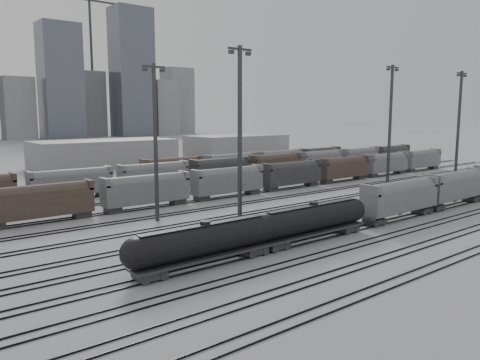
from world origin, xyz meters
TOP-DOWN VIEW (x-y plane):
  - ground at (0.00, 0.00)m, footprint 900.00×900.00m
  - tracks at (0.00, 17.50)m, footprint 220.00×71.50m
  - tank_car_a at (-18.44, 1.00)m, footprint 18.58×3.10m
  - tank_car_b at (-2.21, 1.00)m, footprint 18.75×3.12m
  - hopper_car_a at (16.77, 1.00)m, footprint 15.72×3.12m
  - hopper_car_b at (33.27, 1.00)m, footprint 16.08×3.19m
  - light_mast_b at (-12.18, 22.62)m, footprint 3.63×0.58m
  - light_mast_c at (-3.66, 13.80)m, footprint 3.99×0.64m
  - light_mast_d at (47.89, 23.99)m, footprint 4.23×0.68m
  - light_mast_e at (61.52, 15.10)m, footprint 4.04×0.65m
  - bg_string_near at (8.00, 32.00)m, footprint 151.00×3.00m
  - bg_string_mid at (18.00, 48.00)m, footprint 151.00×3.00m
  - bg_string_far at (35.50, 56.00)m, footprint 66.00×3.00m
  - warehouse_mid at (10.00, 95.00)m, footprint 40.00×18.00m
  - warehouse_right at (60.00, 95.00)m, footprint 35.00×18.00m
  - crane_right at (91.26, 305.00)m, footprint 42.00×1.80m

SIDE VIEW (x-z plane):
  - ground at x=0.00m, z-range 0.00..0.00m
  - tracks at x=0.00m, z-range 0.00..0.16m
  - tank_car_a at x=-18.44m, z-range 0.36..4.95m
  - tank_car_b at x=-2.21m, z-range 0.36..5.00m
  - bg_string_far at x=35.50m, z-range 0.00..5.60m
  - bg_string_near at x=8.00m, z-range 0.00..5.60m
  - bg_string_mid at x=18.00m, z-range 0.00..5.60m
  - hopper_car_a at x=16.77m, z-range 0.66..6.29m
  - hopper_car_b at x=33.27m, z-range 0.68..6.43m
  - warehouse_mid at x=10.00m, z-range 0.00..8.00m
  - warehouse_right at x=60.00m, z-range 0.00..8.00m
  - light_mast_b at x=-12.18m, z-range 0.69..23.36m
  - light_mast_c at x=-3.66m, z-range 0.76..25.67m
  - light_mast_e at x=61.52m, z-range 0.77..26.01m
  - light_mast_d at x=47.89m, z-range 0.81..27.21m
  - crane_right at x=91.26m, z-range 7.39..107.39m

